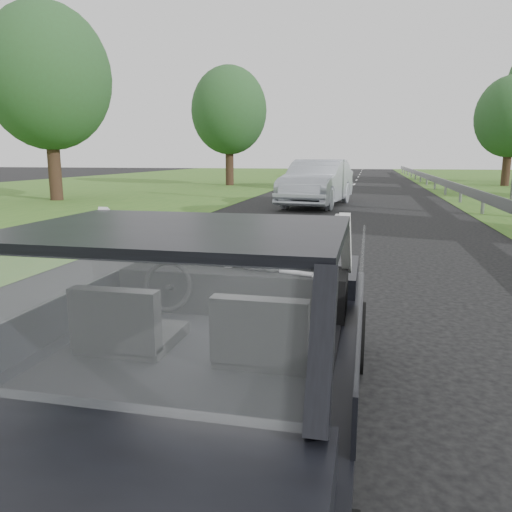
% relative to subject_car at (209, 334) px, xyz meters
% --- Properties ---
extents(ground, '(140.00, 140.00, 0.00)m').
position_rel_subject_car_xyz_m(ground, '(0.00, 0.00, -0.72)').
color(ground, '#272727').
rests_on(ground, ground).
extents(subject_car, '(1.80, 4.00, 1.45)m').
position_rel_subject_car_xyz_m(subject_car, '(0.00, 0.00, 0.00)').
color(subject_car, black).
rests_on(subject_car, ground).
extents(dashboard, '(1.58, 0.45, 0.30)m').
position_rel_subject_car_xyz_m(dashboard, '(0.00, 0.62, 0.12)').
color(dashboard, black).
rests_on(dashboard, subject_car).
extents(driver_seat, '(0.50, 0.72, 0.42)m').
position_rel_subject_car_xyz_m(driver_seat, '(-0.40, -0.29, 0.16)').
color(driver_seat, black).
rests_on(driver_seat, subject_car).
extents(passenger_seat, '(0.50, 0.72, 0.42)m').
position_rel_subject_car_xyz_m(passenger_seat, '(0.40, -0.29, 0.16)').
color(passenger_seat, black).
rests_on(passenger_seat, subject_car).
extents(steering_wheel, '(0.36, 0.36, 0.04)m').
position_rel_subject_car_xyz_m(steering_wheel, '(-0.40, 0.33, 0.20)').
color(steering_wheel, black).
rests_on(steering_wheel, dashboard).
extents(cat, '(0.55, 0.28, 0.24)m').
position_rel_subject_car_xyz_m(cat, '(0.16, 0.59, 0.35)').
color(cat, gray).
rests_on(cat, dashboard).
extents(other_car, '(2.64, 5.29, 1.67)m').
position_rel_subject_car_xyz_m(other_car, '(-0.93, 15.59, 0.11)').
color(other_car, silver).
rests_on(other_car, ground).
extents(tree_2, '(4.76, 4.76, 6.29)m').
position_rel_subject_car_xyz_m(tree_2, '(9.00, 30.44, 2.42)').
color(tree_2, '#2A592B').
rests_on(tree_2, ground).
extents(tree_5, '(6.25, 6.25, 7.45)m').
position_rel_subject_car_xyz_m(tree_5, '(-11.61, 15.56, 3.00)').
color(tree_5, '#2A592B').
rests_on(tree_5, ground).
extents(tree_6, '(5.45, 5.45, 6.93)m').
position_rel_subject_car_xyz_m(tree_6, '(-7.55, 27.49, 2.74)').
color(tree_6, '#2A592B').
rests_on(tree_6, ground).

